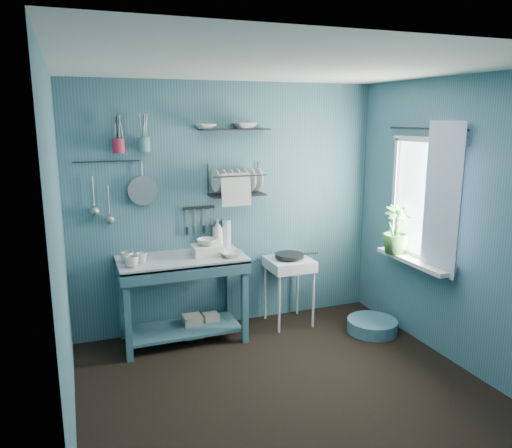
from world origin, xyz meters
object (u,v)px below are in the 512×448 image
object	(u,v)px
wash_tub	(207,250)
water_bottle	(227,233)
mug_right	(127,257)
dish_rack	(237,180)
frying_pan	(289,255)
storage_tin_small	(211,323)
utensil_cup_magenta	(118,146)
work_counter	(183,299)
soap_bottle	(218,234)
storage_tin_large	(193,326)
mug_left	(132,262)
colander	(143,190)
potted_plant	(396,230)
utensil_cup_teal	(144,144)
hotplate_stand	(289,291)
floor_basin	(372,326)
mug_mid	(141,258)

from	to	relation	value
wash_tub	water_bottle	bearing A→B (deg)	41.63
mug_right	dish_rack	bearing A→B (deg)	7.65
frying_pan	storage_tin_small	distance (m)	1.06
dish_rack	utensil_cup_magenta	bearing A→B (deg)	-178.58
work_counter	soap_bottle	size ratio (longest dim) A/B	4.01
dish_rack	storage_tin_large	distance (m)	1.53
dish_rack	mug_left	bearing A→B (deg)	-160.20
storage_tin_large	colander	bearing A→B (deg)	155.85
wash_tub	potted_plant	xyz separation A→B (m)	(1.78, -0.50, 0.17)
frying_pan	work_counter	bearing A→B (deg)	-178.81
dish_rack	wash_tub	bearing A→B (deg)	-150.98
wash_tub	mug_right	bearing A→B (deg)	178.47
utensil_cup_teal	hotplate_stand	bearing A→B (deg)	-7.09
utensil_cup_teal	floor_basin	world-z (taller)	utensil_cup_teal
utensil_cup_magenta	frying_pan	bearing A→B (deg)	-6.11
hotplate_stand	frying_pan	distance (m)	0.39
mug_mid	frying_pan	world-z (taller)	mug_mid
mug_right	storage_tin_small	distance (m)	1.13
potted_plant	mug_left	bearing A→B (deg)	171.75
soap_bottle	frying_pan	world-z (taller)	soap_bottle
storage_tin_small	hotplate_stand	bearing A→B (deg)	-3.84
mug_left	potted_plant	distance (m)	2.55
work_counter	mug_left	bearing A→B (deg)	-160.49
mug_mid	mug_right	distance (m)	0.13
hotplate_stand	mug_left	bearing A→B (deg)	-165.33
soap_bottle	hotplate_stand	size ratio (longest dim) A/B	0.42
storage_tin_large	frying_pan	bearing A→B (deg)	-1.45
mug_right	storage_tin_large	size ratio (longest dim) A/B	0.56
hotplate_stand	floor_basin	world-z (taller)	hotplate_stand
wash_tub	floor_basin	size ratio (longest dim) A/B	0.55
mug_right	frying_pan	distance (m)	1.65
utensil_cup_teal	frying_pan	bearing A→B (deg)	-7.09
storage_tin_small	mug_mid	bearing A→B (deg)	-168.37
dish_rack	mug_mid	bearing A→B (deg)	-164.10
potted_plant	frying_pan	bearing A→B (deg)	148.51
colander	mug_right	bearing A→B (deg)	-131.06
hotplate_stand	storage_tin_small	world-z (taller)	hotplate_stand
work_counter	mug_right	size ratio (longest dim) A/B	9.76
water_bottle	floor_basin	size ratio (longest dim) A/B	0.55
frying_pan	storage_tin_small	world-z (taller)	frying_pan
frying_pan	floor_basin	xyz separation A→B (m)	(0.71, -0.51, -0.68)
work_counter	storage_tin_large	size ratio (longest dim) A/B	5.45
storage_tin_large	floor_basin	size ratio (longest dim) A/B	0.43
water_bottle	frying_pan	bearing A→B (deg)	-17.58
colander	utensil_cup_teal	bearing A→B (deg)	-47.50
mug_right	hotplate_stand	distance (m)	1.73
wash_tub	hotplate_stand	distance (m)	1.04
water_bottle	utensil_cup_magenta	xyz separation A→B (m)	(-1.02, -0.02, 0.91)
potted_plant	storage_tin_small	world-z (taller)	potted_plant
water_bottle	floor_basin	distance (m)	1.77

